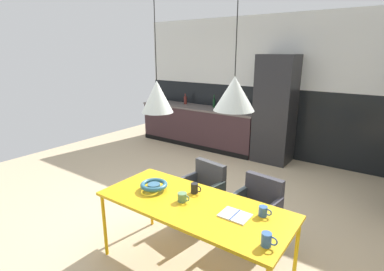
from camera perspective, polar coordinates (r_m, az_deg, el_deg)
name	(u,v)px	position (r m, az deg, el deg)	size (l,w,h in m)	color
ground_plane	(184,211)	(4.24, -1.61, -14.30)	(8.20, 8.20, 0.00)	tan
back_wall_splashback_dark	(269,121)	(6.47, 14.63, 2.65)	(6.31, 0.12, 1.42)	black
back_wall_panel_upper	(274,52)	(6.32, 15.55, 15.26)	(6.31, 0.12, 1.42)	silver
kitchen_counter	(198,126)	(6.93, 1.24, 1.86)	(2.90, 0.63, 0.91)	#392528
refrigerator_column	(275,110)	(6.00, 15.71, 4.80)	(0.70, 0.60, 2.08)	#232326
dining_table	(193,207)	(2.90, 0.19, -13.65)	(1.87, 0.80, 0.74)	gold
armchair_far_side	(258,202)	(3.49, 12.57, -12.34)	(0.53, 0.52, 0.77)	#333A3F
armchair_facing_counter	(204,185)	(3.77, 2.28, -9.50)	(0.55, 0.54, 0.79)	#333A3F
fruit_bowl	(154,185)	(3.14, -7.34, -9.48)	(0.28, 0.28, 0.08)	#33607F
open_book	(235,215)	(2.71, 8.27, -14.94)	(0.26, 0.20, 0.02)	white
mug_short_terracotta	(195,188)	(3.05, 0.53, -10.10)	(0.12, 0.07, 0.10)	black
mug_glass_clear	(263,211)	(2.74, 13.57, -13.98)	(0.12, 0.08, 0.09)	#335B93
mug_white_ceramic	(267,240)	(2.37, 14.21, -18.84)	(0.13, 0.08, 0.11)	#335B93
mug_tall_blue	(182,197)	(2.90, -1.84, -11.79)	(0.13, 0.09, 0.09)	#5B8456
cooking_pot	(243,108)	(6.35, 9.71, 5.26)	(0.25, 0.25, 0.18)	black
bottle_oil_tall	(185,100)	(7.19, -1.29, 6.85)	(0.07, 0.07, 0.25)	maroon
bottle_vinegar_dark	(214,103)	(6.74, 4.25, 6.31)	(0.06, 0.06, 0.29)	#0F3319
pendant_lamp_over_table_near	(157,97)	(2.76, -6.74, 7.45)	(0.29, 0.29, 1.20)	black
pendant_lamp_over_table_far	(234,93)	(2.38, 8.14, 8.01)	(0.33, 0.33, 1.11)	black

